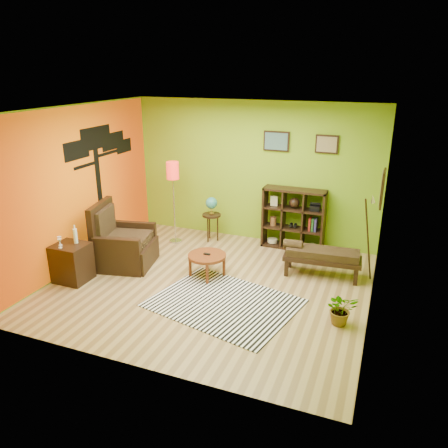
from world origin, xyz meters
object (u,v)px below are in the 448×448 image
at_px(cube_shelf, 294,219).
at_px(coffee_table, 207,258).
at_px(armchair, 122,246).
at_px(floor_lamp, 173,178).
at_px(side_cabinet, 72,262).
at_px(potted_plant, 341,312).
at_px(globe_table, 211,208).
at_px(bench, 320,255).

bearing_deg(cube_shelf, coffee_table, -121.55).
xyz_separation_m(coffee_table, armchair, (-1.61, -0.11, 0.00)).
bearing_deg(coffee_table, cube_shelf, 58.45).
height_order(armchair, floor_lamp, floor_lamp).
height_order(side_cabinet, potted_plant, side_cabinet).
relative_size(coffee_table, armchair, 0.56).
bearing_deg(globe_table, armchair, -122.54).
bearing_deg(cube_shelf, bench, -56.32).
bearing_deg(armchair, globe_table, 57.46).
distance_m(floor_lamp, bench, 3.19).
relative_size(floor_lamp, cube_shelf, 1.38).
height_order(armchair, bench, armchair).
bearing_deg(coffee_table, potted_plant, -16.43).
distance_m(globe_table, potted_plant, 3.67).
bearing_deg(armchair, bench, 13.74).
xyz_separation_m(side_cabinet, bench, (3.81, 1.67, 0.06)).
height_order(coffee_table, armchair, armchair).
xyz_separation_m(armchair, side_cabinet, (-0.42, -0.84, -0.02)).
distance_m(side_cabinet, bench, 4.16).
relative_size(armchair, side_cabinet, 1.20).
relative_size(armchair, bench, 0.86).
bearing_deg(potted_plant, side_cabinet, -176.41).
height_order(floor_lamp, globe_table, floor_lamp).
relative_size(globe_table, potted_plant, 1.97).
height_order(globe_table, bench, globe_table).
height_order(floor_lamp, cube_shelf, floor_lamp).
height_order(coffee_table, globe_table, globe_table).
bearing_deg(bench, coffee_table, -158.04).
bearing_deg(side_cabinet, cube_shelf, 41.13).
xyz_separation_m(armchair, bench, (3.39, 0.83, 0.03)).
distance_m(armchair, potted_plant, 3.97).
height_order(bench, potted_plant, bench).
distance_m(coffee_table, side_cabinet, 2.24).
bearing_deg(globe_table, cube_shelf, 7.88).
relative_size(armchair, cube_shelf, 0.96).
distance_m(armchair, floor_lamp, 1.69).
height_order(globe_table, cube_shelf, cube_shelf).
distance_m(coffee_table, globe_table, 1.67).
bearing_deg(potted_plant, globe_table, 142.36).
xyz_separation_m(cube_shelf, bench, (0.70, -1.05, -0.22)).
bearing_deg(side_cabinet, potted_plant, 3.59).
bearing_deg(globe_table, coffee_table, -69.91).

